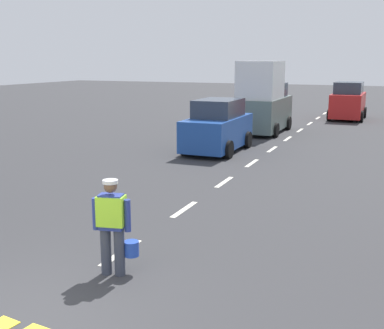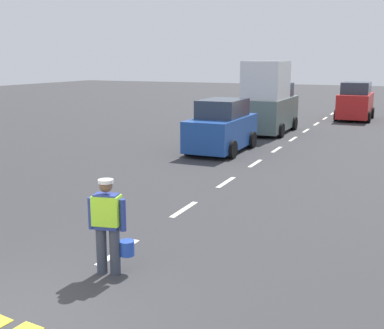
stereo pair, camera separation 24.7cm
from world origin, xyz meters
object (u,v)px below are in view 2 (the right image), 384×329
(car_outgoing_far, at_px, (355,102))
(car_oncoming_lead, at_px, (222,127))
(delivery_truck, at_px, (269,101))
(road_worker, at_px, (109,222))

(car_outgoing_far, bearing_deg, car_oncoming_lead, -105.49)
(delivery_truck, xyz_separation_m, car_oncoming_lead, (-0.34, -5.69, -0.65))
(road_worker, xyz_separation_m, delivery_truck, (-2.00, 17.33, 0.68))
(delivery_truck, height_order, car_oncoming_lead, delivery_truck)
(road_worker, bearing_deg, delivery_truck, 96.59)
(car_oncoming_lead, bearing_deg, road_worker, -78.63)
(road_worker, relative_size, car_oncoming_lead, 0.42)
(car_outgoing_far, bearing_deg, road_worker, -93.09)
(road_worker, distance_m, delivery_truck, 17.46)
(road_worker, height_order, car_outgoing_far, car_outgoing_far)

